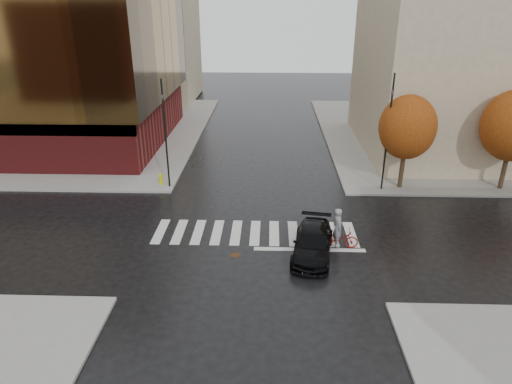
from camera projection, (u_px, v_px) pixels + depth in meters
ground at (255, 237)px, 25.84m from camera, size 120.00×120.00×0.00m
sidewalk_nw at (53, 131)px, 45.71m from camera, size 30.00×30.00×0.15m
sidewalk_ne at (477, 135)px, 44.44m from camera, size 30.00×30.00×0.15m
crosswalk at (255, 233)px, 26.29m from camera, size 12.00×3.00×0.01m
office_glass at (10, 49)px, 39.73m from camera, size 27.00×19.00×16.00m
building_ne_tan at (469, 41)px, 37.29m from camera, size 16.00×16.00×18.00m
building_nw_far at (136, 17)px, 56.25m from camera, size 14.00×12.00×20.00m
tree_ne_a at (407, 127)px, 30.56m from camera, size 3.80×3.80×6.50m
sedan at (313, 243)px, 23.81m from camera, size 2.72×5.09×1.40m
cyclist at (339, 235)px, 24.47m from camera, size 2.06×0.81×2.32m
traffic_light_nw at (165, 127)px, 30.63m from camera, size 0.23×0.22×7.52m
traffic_light_ne at (389, 124)px, 30.13m from camera, size 0.17×0.21×7.95m
fire_hydrant at (161, 178)px, 32.51m from camera, size 0.30×0.30×0.84m
manhole at (235, 255)px, 24.03m from camera, size 0.65×0.65×0.01m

